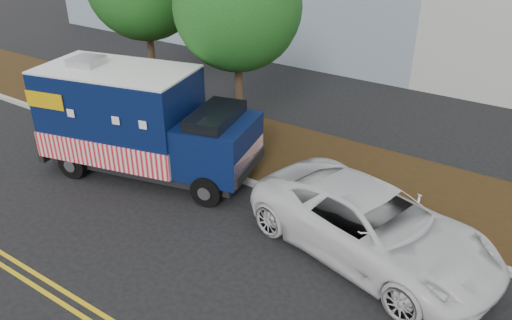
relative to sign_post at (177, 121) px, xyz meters
The scene contains 9 objects.
ground 2.85m from the sign_post, 39.44° to the right, with size 120.00×120.00×0.00m, color black.
curb 2.31m from the sign_post, ahead, with size 120.00×0.18×0.15m, color #9E9E99.
mulch_strip 2.95m from the sign_post, 42.89° to the left, with size 120.00×4.00×0.15m, color black.
centerline_near 6.52m from the sign_post, 71.84° to the right, with size 120.00×0.10×0.01m, color gold.
centerline_far 6.76m from the sign_post, 72.52° to the right, with size 120.00×0.10×0.01m, color gold.
tree_b 3.91m from the sign_post, 51.76° to the left, with size 3.78×3.78×6.45m.
sign_post is the anchor object (origin of this frame).
food_truck 1.41m from the sign_post, 99.36° to the right, with size 6.74×3.73×3.37m.
white_car 7.17m from the sign_post, 10.45° to the right, with size 2.71×5.87×1.63m, color white.
Camera 1 is at (8.07, -8.82, 7.35)m, focal length 35.00 mm.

